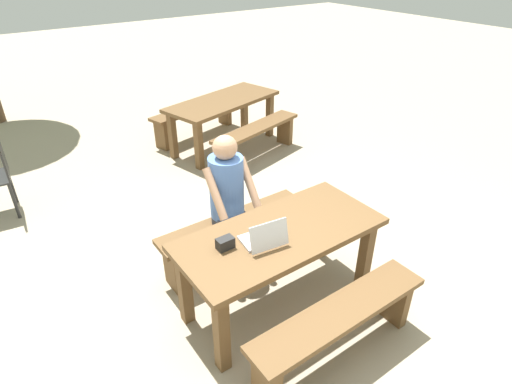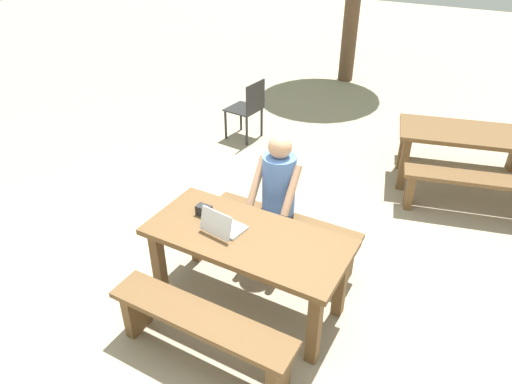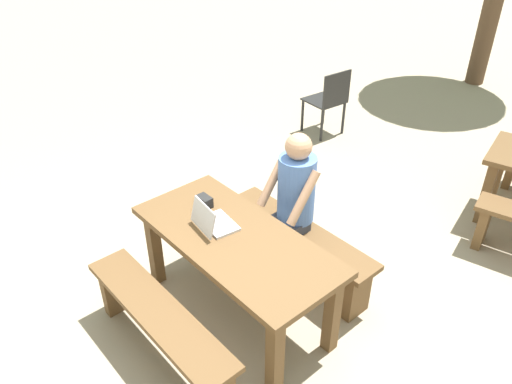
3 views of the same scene
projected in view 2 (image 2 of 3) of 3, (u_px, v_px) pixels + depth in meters
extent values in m
plane|color=tan|center=(248.00, 303.00, 4.09)|extent=(30.00, 30.00, 0.00)
cube|color=brown|center=(247.00, 238.00, 3.71)|extent=(1.65, 0.75, 0.05)
cube|color=brown|center=(159.00, 264.00, 4.00)|extent=(0.09, 0.09, 0.70)
cube|color=brown|center=(314.00, 328.00, 3.40)|extent=(0.09, 0.09, 0.70)
cube|color=brown|center=(196.00, 230.00, 4.41)|extent=(0.09, 0.09, 0.70)
cube|color=brown|center=(341.00, 282.00, 3.81)|extent=(0.09, 0.09, 0.70)
cube|color=brown|center=(200.00, 318.00, 3.34)|extent=(1.48, 0.30, 0.05)
cube|color=brown|center=(137.00, 309.00, 3.73)|extent=(0.08, 0.24, 0.43)
cube|color=brown|center=(278.00, 376.00, 3.21)|extent=(0.08, 0.24, 0.43)
cube|color=brown|center=(284.00, 221.00, 4.36)|extent=(1.48, 0.30, 0.05)
cube|color=brown|center=(227.00, 222.00, 4.75)|extent=(0.08, 0.24, 0.43)
cube|color=brown|center=(346.00, 262.00, 4.22)|extent=(0.08, 0.24, 0.43)
cube|color=silver|center=(227.00, 227.00, 3.77)|extent=(0.32, 0.24, 0.02)
cube|color=silver|center=(216.00, 223.00, 3.62)|extent=(0.30, 0.10, 0.20)
cube|color=#0F1933|center=(216.00, 223.00, 3.63)|extent=(0.28, 0.08, 0.18)
cube|color=black|center=(204.00, 210.00, 3.91)|extent=(0.13, 0.08, 0.09)
cylinder|color=#333847|center=(260.00, 245.00, 4.40)|extent=(0.10, 0.10, 0.48)
cylinder|color=#333847|center=(277.00, 251.00, 4.33)|extent=(0.10, 0.10, 0.48)
cube|color=#333847|center=(274.00, 219.00, 4.28)|extent=(0.28, 0.28, 0.12)
cylinder|color=#517AC6|center=(279.00, 184.00, 4.18)|extent=(0.30, 0.30, 0.57)
cylinder|color=tan|center=(257.00, 181.00, 4.15)|extent=(0.07, 0.32, 0.41)
cylinder|color=tan|center=(291.00, 191.00, 4.01)|extent=(0.07, 0.32, 0.41)
sphere|color=tan|center=(280.00, 147.00, 3.98)|extent=(0.21, 0.21, 0.21)
cube|color=#262626|center=(244.00, 109.00, 6.73)|extent=(0.48, 0.48, 0.02)
cube|color=#262626|center=(255.00, 97.00, 6.51)|extent=(0.06, 0.44, 0.42)
cylinder|color=#262626|center=(241.00, 116.00, 7.07)|extent=(0.04, 0.04, 0.44)
cylinder|color=#262626|center=(226.00, 125.00, 6.81)|extent=(0.04, 0.04, 0.44)
cylinder|color=#262626|center=(262.00, 122.00, 6.89)|extent=(0.04, 0.04, 0.44)
cylinder|color=#262626|center=(247.00, 131.00, 6.62)|extent=(0.04, 0.04, 0.44)
cube|color=brown|center=(476.00, 134.00, 5.41)|extent=(1.84, 1.13, 0.05)
cube|color=brown|center=(404.00, 164.00, 5.55)|extent=(0.11, 0.11, 0.67)
cube|color=brown|center=(403.00, 145.00, 5.98)|extent=(0.11, 0.11, 0.67)
cube|color=brown|center=(478.00, 179.00, 5.03)|extent=(1.57, 0.67, 0.05)
cube|color=brown|center=(410.00, 189.00, 5.30)|extent=(0.14, 0.25, 0.43)
cube|color=brown|center=(465.00, 131.00, 6.06)|extent=(1.57, 0.67, 0.05)
cube|color=brown|center=(408.00, 142.00, 6.33)|extent=(0.14, 0.25, 0.43)
cylinder|color=brown|center=(352.00, 8.00, 8.50)|extent=(0.28, 0.28, 2.68)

